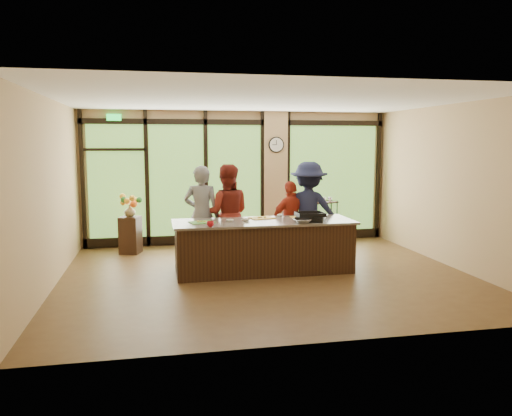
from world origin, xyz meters
name	(u,v)px	position (x,y,z in m)	size (l,w,h in m)	color
floor	(267,275)	(0.00, 0.00, 0.00)	(7.00, 7.00, 0.00)	#51361C
ceiling	(268,100)	(0.00, 0.00, 3.00)	(7.00, 7.00, 0.00)	white
back_wall	(239,178)	(0.00, 3.00, 1.50)	(7.00, 7.00, 0.00)	tan
left_wall	(49,194)	(-3.50, 0.00, 1.50)	(6.00, 6.00, 0.00)	tan
right_wall	(453,186)	(3.50, 0.00, 1.50)	(6.00, 6.00, 0.00)	tan
window_wall	(246,182)	(0.16, 2.95, 1.39)	(6.90, 0.12, 3.00)	tan
island_base	(264,247)	(0.00, 0.30, 0.44)	(3.10, 1.00, 0.88)	black
countertop	(264,222)	(0.00, 0.30, 0.90)	(3.20, 1.10, 0.04)	slate
wall_clock	(276,145)	(0.85, 2.87, 2.25)	(0.36, 0.04, 0.36)	black
cook_left	(202,215)	(-1.02, 1.10, 0.94)	(0.68, 0.45, 1.88)	slate
cook_midleft	(227,214)	(-0.55, 1.14, 0.95)	(0.92, 0.72, 1.89)	maroon
cook_midright	(291,221)	(0.72, 1.07, 0.78)	(0.91, 0.38, 1.56)	#A42B19
cook_right	(309,211)	(1.08, 1.08, 0.96)	(1.25, 0.72, 1.93)	#181B35
roasting_pan	(310,219)	(0.79, 0.10, 0.96)	(0.49, 0.38, 0.09)	black
mixing_bowl	(302,221)	(0.60, -0.09, 0.96)	(0.30, 0.30, 0.07)	silver
cutting_board_left	(202,222)	(-1.09, 0.30, 0.93)	(0.41, 0.31, 0.01)	#4D9837
cutting_board_center	(262,218)	(0.03, 0.59, 0.93)	(0.42, 0.32, 0.01)	gold
cutting_board_right	(300,217)	(0.75, 0.54, 0.93)	(0.36, 0.27, 0.01)	gold
prep_bowl_near	(246,220)	(-0.31, 0.33, 0.94)	(0.14, 0.14, 0.04)	white
prep_bowl_mid	(230,221)	(-0.61, 0.29, 0.94)	(0.13, 0.13, 0.04)	white
prep_bowl_far	(280,215)	(0.42, 0.78, 0.93)	(0.12, 0.12, 0.03)	white
red_ramekin	(210,224)	(-1.00, -0.17, 0.97)	(0.12, 0.12, 0.10)	#B3111D
flower_stand	(130,235)	(-2.41, 2.30, 0.39)	(0.39, 0.39, 0.77)	black
flower_vase	(130,211)	(-2.41, 2.30, 0.90)	(0.24, 0.24, 0.25)	olive
bar_cart	(320,215)	(1.87, 2.72, 0.62)	(0.86, 0.67, 1.04)	black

